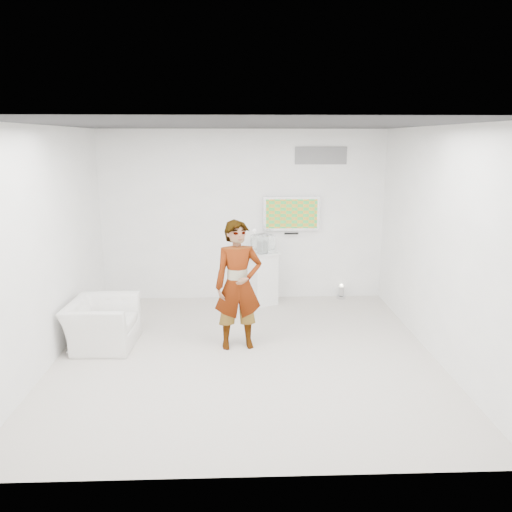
% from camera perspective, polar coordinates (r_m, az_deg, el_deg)
% --- Properties ---
extents(room, '(5.01, 5.01, 3.00)m').
position_cam_1_polar(room, '(6.37, -1.23, 1.18)').
color(room, '#BDB5AD').
rests_on(room, ground).
extents(tv, '(1.00, 0.08, 0.60)m').
position_cam_1_polar(tv, '(8.83, 4.07, 4.87)').
color(tv, silver).
rests_on(tv, room).
extents(logo_decal, '(0.90, 0.02, 0.30)m').
position_cam_1_polar(logo_decal, '(8.84, 7.44, 11.32)').
color(logo_decal, slate).
rests_on(logo_decal, room).
extents(person, '(0.71, 0.52, 1.78)m').
position_cam_1_polar(person, '(6.79, -2.05, -3.36)').
color(person, silver).
rests_on(person, room).
extents(armchair, '(0.91, 1.03, 0.65)m').
position_cam_1_polar(armchair, '(7.33, -17.16, -7.38)').
color(armchair, silver).
rests_on(armchair, room).
extents(pedestal, '(0.59, 0.59, 0.92)m').
position_cam_1_polar(pedestal, '(8.72, 0.78, -2.51)').
color(pedestal, white).
rests_on(pedestal, room).
extents(floor_uplight, '(0.17, 0.17, 0.25)m').
position_cam_1_polar(floor_uplight, '(9.20, 9.72, -4.04)').
color(floor_uplight, silver).
rests_on(floor_uplight, room).
extents(vitrine, '(0.42, 0.42, 0.30)m').
position_cam_1_polar(vitrine, '(8.58, 0.80, 1.43)').
color(vitrine, white).
rests_on(vitrine, pedestal).
extents(console, '(0.13, 0.14, 0.20)m').
position_cam_1_polar(console, '(8.59, 0.79, 1.10)').
color(console, white).
rests_on(console, pedestal).
extents(wii_remote, '(0.06, 0.14, 0.04)m').
position_cam_1_polar(wii_remote, '(6.81, -0.21, 2.87)').
color(wii_remote, white).
rests_on(wii_remote, person).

